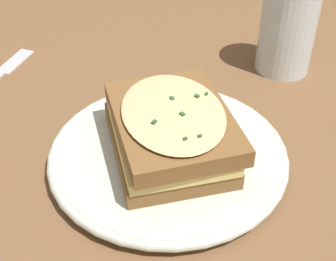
% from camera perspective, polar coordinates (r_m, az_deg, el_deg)
% --- Properties ---
extents(ground_plane, '(2.40, 2.40, 0.00)m').
position_cam_1_polar(ground_plane, '(0.53, -0.69, -2.12)').
color(ground_plane, brown).
extents(dinner_plate, '(0.26, 0.26, 0.02)m').
position_cam_1_polar(dinner_plate, '(0.50, 0.00, -2.94)').
color(dinner_plate, silver).
rests_on(dinner_plate, ground_plane).
extents(sandwich, '(0.18, 0.17, 0.06)m').
position_cam_1_polar(sandwich, '(0.48, 0.26, 0.05)').
color(sandwich, brown).
rests_on(sandwich, dinner_plate).
extents(water_glass, '(0.07, 0.07, 0.12)m').
position_cam_1_polar(water_glass, '(0.66, 14.35, 11.84)').
color(water_glass, silver).
rests_on(water_glass, ground_plane).
extents(fork, '(0.18, 0.05, 0.00)m').
position_cam_1_polar(fork, '(0.69, -19.61, 6.67)').
color(fork, silver).
rests_on(fork, ground_plane).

